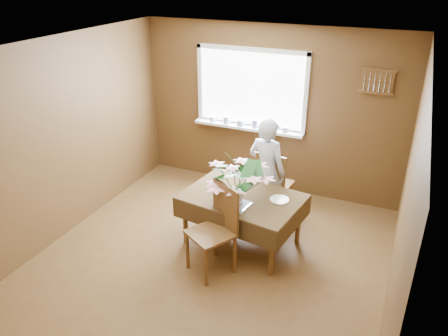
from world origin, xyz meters
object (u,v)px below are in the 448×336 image
at_px(chair_far, 273,182).
at_px(chair_near, 217,226).
at_px(dining_table, 242,202).
at_px(seated_woman, 267,172).
at_px(flower_bouquet, 238,178).

height_order(chair_far, chair_near, chair_near).
relative_size(dining_table, seated_woman, 1.03).
distance_m(chair_near, flower_bouquet, 0.60).
xyz_separation_m(dining_table, chair_near, (-0.08, -0.57, -0.03)).
bearing_deg(flower_bouquet, seated_woman, 84.69).
xyz_separation_m(seated_woman, flower_bouquet, (-0.08, -0.84, 0.28)).
bearing_deg(chair_far, flower_bouquet, 87.33).
distance_m(dining_table, flower_bouquet, 0.47).
relative_size(dining_table, chair_near, 1.45).
bearing_deg(dining_table, chair_near, -89.59).
relative_size(dining_table, chair_far, 1.55).
relative_size(dining_table, flower_bouquet, 2.51).
height_order(chair_near, seated_woman, seated_woman).
bearing_deg(seated_woman, flower_bouquet, 97.21).
relative_size(chair_near, flower_bouquet, 1.73).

